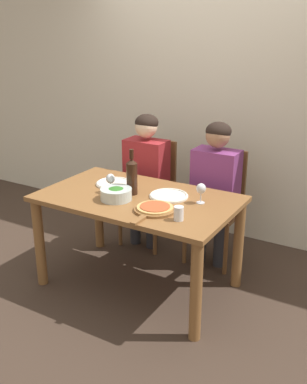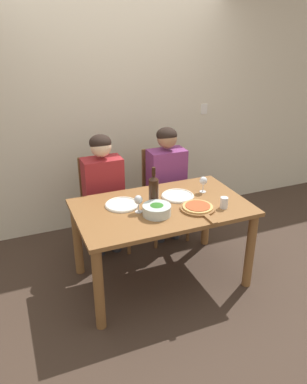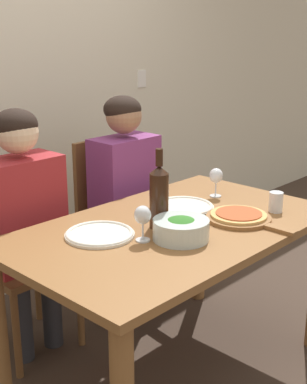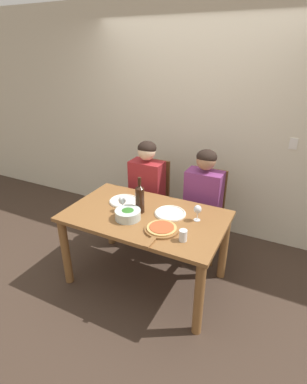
# 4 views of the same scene
# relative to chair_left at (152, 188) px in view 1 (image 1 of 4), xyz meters

# --- Properties ---
(ground_plane) EXTENTS (40.00, 40.00, 0.00)m
(ground_plane) POSITION_rel_chair_left_xyz_m (0.34, -0.77, -0.52)
(ground_plane) COLOR #3D2D23
(back_wall) EXTENTS (10.00, 0.06, 2.70)m
(back_wall) POSITION_rel_chair_left_xyz_m (0.34, 0.53, 0.83)
(back_wall) COLOR beige
(back_wall) RESTS_ON ground
(dining_table) EXTENTS (1.48, 0.89, 0.76)m
(dining_table) POSITION_rel_chair_left_xyz_m (0.34, -0.77, 0.11)
(dining_table) COLOR brown
(dining_table) RESTS_ON ground
(chair_left) EXTENTS (0.42, 0.42, 0.97)m
(chair_left) POSITION_rel_chair_left_xyz_m (0.00, 0.00, 0.00)
(chair_left) COLOR brown
(chair_left) RESTS_ON ground
(chair_right) EXTENTS (0.42, 0.42, 0.97)m
(chair_right) POSITION_rel_chair_left_xyz_m (0.68, 0.00, 0.00)
(chair_right) COLOR brown
(chair_right) RESTS_ON ground
(person_woman) EXTENTS (0.47, 0.51, 1.24)m
(person_woman) POSITION_rel_chair_left_xyz_m (-0.00, -0.11, 0.23)
(person_woman) COLOR #28282D
(person_woman) RESTS_ON ground
(person_man) EXTENTS (0.47, 0.51, 1.24)m
(person_man) POSITION_rel_chair_left_xyz_m (0.68, -0.11, 0.23)
(person_man) COLOR #28282D
(person_man) RESTS_ON ground
(wine_bottle) EXTENTS (0.08, 0.08, 0.35)m
(wine_bottle) POSITION_rel_chair_left_xyz_m (0.27, -0.75, 0.38)
(wine_bottle) COLOR black
(wine_bottle) RESTS_ON dining_table
(broccoli_bowl) EXTENTS (0.23, 0.23, 0.09)m
(broccoli_bowl) POSITION_rel_chair_left_xyz_m (0.23, -0.90, 0.28)
(broccoli_bowl) COLOR silver
(broccoli_bowl) RESTS_ON dining_table
(dinner_plate_left) EXTENTS (0.29, 0.29, 0.02)m
(dinner_plate_left) POSITION_rel_chair_left_xyz_m (0.02, -0.64, 0.25)
(dinner_plate_left) COLOR silver
(dinner_plate_left) RESTS_ON dining_table
(dinner_plate_right) EXTENTS (0.29, 0.29, 0.02)m
(dinner_plate_right) POSITION_rel_chair_left_xyz_m (0.54, -0.66, 0.25)
(dinner_plate_right) COLOR silver
(dinner_plate_right) RESTS_ON dining_table
(pizza_on_board) EXTENTS (0.30, 0.44, 0.04)m
(pizza_on_board) POSITION_rel_chair_left_xyz_m (0.59, -0.95, 0.25)
(pizza_on_board) COLOR brown
(pizza_on_board) RESTS_ON dining_table
(wine_glass_left) EXTENTS (0.07, 0.07, 0.15)m
(wine_glass_left) POSITION_rel_chair_left_xyz_m (0.11, -0.80, 0.34)
(wine_glass_left) COLOR silver
(wine_glass_left) RESTS_ON dining_table
(wine_glass_right) EXTENTS (0.07, 0.07, 0.15)m
(wine_glass_right) POSITION_rel_chair_left_xyz_m (0.80, -0.65, 0.34)
(wine_glass_right) COLOR silver
(wine_glass_right) RESTS_ON dining_table
(water_tumbler) EXTENTS (0.07, 0.07, 0.10)m
(water_tumbler) POSITION_rel_chair_left_xyz_m (0.80, -1.00, 0.28)
(water_tumbler) COLOR silver
(water_tumbler) RESTS_ON dining_table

